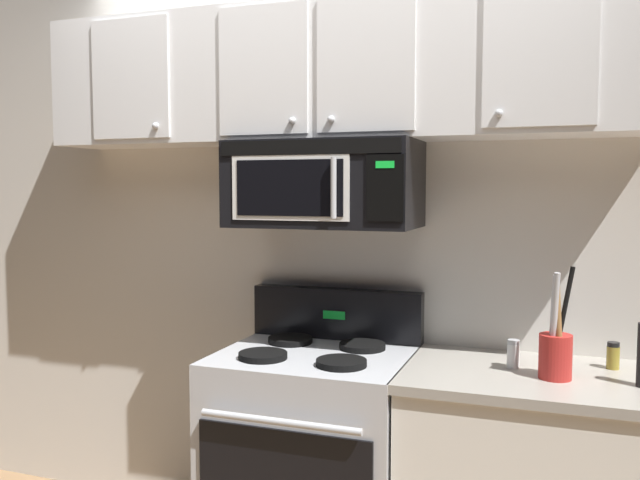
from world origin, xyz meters
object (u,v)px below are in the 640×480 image
(stove_range, at_px, (314,458))
(over_range_microwave, at_px, (324,184))
(utensil_crock_red, at_px, (556,350))
(salt_shaker, at_px, (513,354))
(spice_jar, at_px, (613,356))

(stove_range, height_order, over_range_microwave, over_range_microwave)
(stove_range, distance_m, utensil_crock_red, 1.06)
(utensil_crock_red, bearing_deg, salt_shaker, 146.56)
(stove_range, bearing_deg, salt_shaker, 3.36)
(spice_jar, bearing_deg, utensil_crock_red, -133.86)
(utensil_crock_red, height_order, salt_shaker, utensil_crock_red)
(stove_range, bearing_deg, utensil_crock_red, -3.26)
(spice_jar, bearing_deg, salt_shaker, -162.36)
(stove_range, height_order, utensil_crock_red, utensil_crock_red)
(over_range_microwave, xyz_separation_m, spice_jar, (1.11, 0.04, -0.63))
(stove_range, xyz_separation_m, salt_shaker, (0.76, 0.04, 0.48))
(salt_shaker, xyz_separation_m, spice_jar, (0.34, 0.11, -0.00))
(salt_shaker, height_order, spice_jar, salt_shaker)
(utensil_crock_red, xyz_separation_m, spice_jar, (0.20, 0.21, -0.05))
(stove_range, bearing_deg, over_range_microwave, 90.14)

